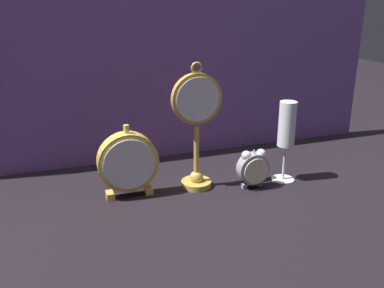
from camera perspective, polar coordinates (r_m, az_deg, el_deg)
ground_plane at (r=1.08m, az=1.40°, el=-7.34°), size 4.00×4.00×0.00m
fabric_backdrop_drape at (r=1.29m, az=-3.68°, el=11.92°), size 1.39×0.01×0.64m
pocket_watch_on_stand at (r=1.09m, az=0.62°, el=2.42°), size 0.13×0.08×0.33m
alarm_clock_twin_bell at (r=1.13m, az=8.16°, el=-3.05°), size 0.08×0.03×0.11m
mantel_clock_silver at (r=1.07m, az=-8.52°, el=-2.47°), size 0.15×0.04×0.19m
champagne_flute at (r=1.17m, az=12.50°, el=1.82°), size 0.06×0.06×0.22m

